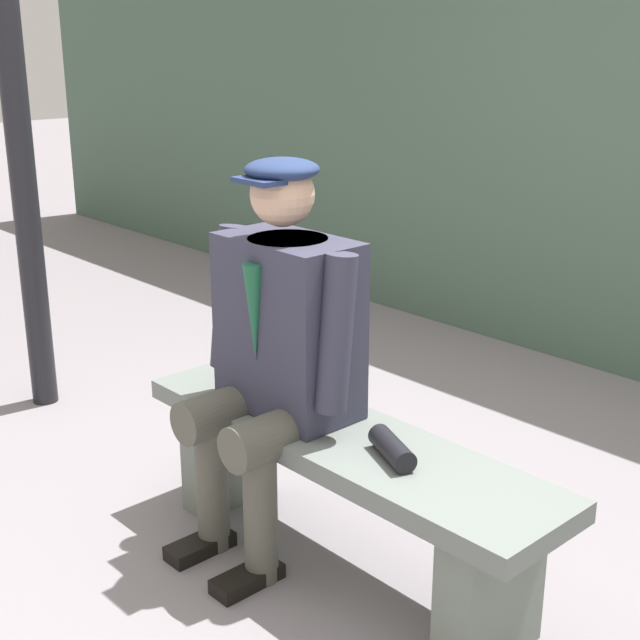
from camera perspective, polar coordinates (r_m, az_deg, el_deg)
The scene contains 4 objects.
ground_plane at distance 3.09m, azimuth 1.31°, elevation -15.37°, with size 30.00×30.00×0.00m, color gray.
bench at distance 2.92m, azimuth 1.36°, elevation -9.83°, with size 1.57×0.41×0.49m.
seated_man at distance 2.90m, azimuth -2.75°, elevation -1.48°, with size 0.64×0.55×1.33m.
rolled_magazine at distance 2.68m, azimuth 4.61°, elevation -8.16°, with size 0.07×0.07×0.21m, color black.
Camera 1 is at (-1.85, 1.80, 1.71)m, focal length 50.20 mm.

